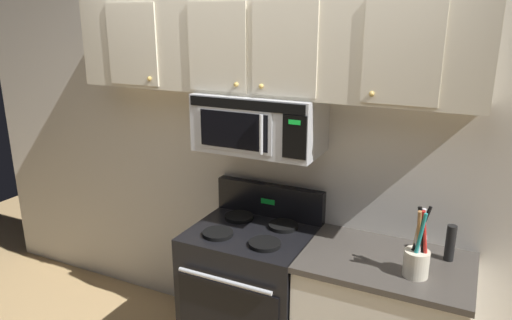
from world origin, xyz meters
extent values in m
cube|color=silver|center=(0.00, 0.79, 1.35)|extent=(5.20, 0.10, 2.70)
cube|color=black|center=(0.00, 0.42, 0.45)|extent=(0.76, 0.64, 0.90)
cylinder|color=#B7BABF|center=(0.00, 0.06, 0.74)|extent=(0.61, 0.03, 0.03)
cube|color=black|center=(0.00, 0.70, 1.01)|extent=(0.76, 0.07, 0.22)
cube|color=#19D83F|center=(0.00, 0.67, 1.01)|extent=(0.10, 0.00, 0.04)
cylinder|color=black|center=(-0.16, 0.28, 0.91)|extent=(0.19, 0.19, 0.02)
cylinder|color=black|center=(0.16, 0.28, 0.91)|extent=(0.19, 0.19, 0.02)
cylinder|color=black|center=(-0.16, 0.56, 0.91)|extent=(0.19, 0.19, 0.02)
cylinder|color=black|center=(0.16, 0.56, 0.91)|extent=(0.19, 0.19, 0.02)
cube|color=#B7BABF|center=(0.00, 0.54, 1.57)|extent=(0.76, 0.39, 0.35)
cube|color=black|center=(0.00, 0.35, 1.72)|extent=(0.73, 0.01, 0.06)
cube|color=#B7BABF|center=(-0.07, 0.35, 1.56)|extent=(0.49, 0.01, 0.25)
cube|color=black|center=(-0.08, 0.34, 1.56)|extent=(0.44, 0.01, 0.22)
cube|color=black|center=(0.30, 0.35, 1.56)|extent=(0.14, 0.01, 0.25)
cube|color=#19D83F|center=(0.30, 0.34, 1.65)|extent=(0.07, 0.00, 0.03)
cylinder|color=#B7BABF|center=(0.11, 0.32, 1.56)|extent=(0.02, 0.02, 0.23)
cube|color=beige|center=(0.00, 0.57, 2.02)|extent=(2.50, 0.33, 0.55)
cube|color=beige|center=(-0.83, 0.40, 2.02)|extent=(0.38, 0.01, 0.51)
sphere|color=tan|center=(-0.70, 0.39, 1.82)|extent=(0.03, 0.03, 0.03)
cube|color=beige|center=(-0.21, 0.40, 2.02)|extent=(0.38, 0.01, 0.51)
sphere|color=tan|center=(-0.08, 0.39, 1.82)|extent=(0.03, 0.03, 0.03)
cube|color=beige|center=(0.21, 0.40, 2.02)|extent=(0.38, 0.01, 0.51)
sphere|color=tan|center=(0.08, 0.39, 1.82)|extent=(0.03, 0.03, 0.03)
cube|color=beige|center=(0.83, 0.40, 2.02)|extent=(0.38, 0.01, 0.51)
sphere|color=tan|center=(0.70, 0.39, 1.82)|extent=(0.03, 0.03, 0.03)
cube|color=#423D38|center=(0.84, 0.43, 0.88)|extent=(0.93, 0.65, 0.03)
cylinder|color=beige|center=(1.01, 0.32, 0.97)|extent=(0.13, 0.13, 0.14)
cylinder|color=black|center=(1.02, 0.33, 1.13)|extent=(0.07, 0.05, 0.30)
cylinder|color=silver|center=(1.01, 0.32, 1.11)|extent=(0.02, 0.07, 0.26)
cylinder|color=teal|center=(1.01, 0.29, 1.12)|extent=(0.05, 0.04, 0.29)
cylinder|color=#BCBCC1|center=(1.00, 0.32, 1.13)|extent=(0.06, 0.05, 0.31)
cylinder|color=olive|center=(1.01, 0.30, 1.13)|extent=(0.03, 0.09, 0.31)
cylinder|color=red|center=(1.04, 0.31, 1.13)|extent=(0.05, 0.05, 0.30)
cylinder|color=black|center=(1.01, 0.33, 1.13)|extent=(0.09, 0.05, 0.31)
cylinder|color=tan|center=(0.99, 0.33, 1.10)|extent=(0.03, 0.04, 0.25)
cylinder|color=white|center=(1.00, 0.63, 0.94)|extent=(0.04, 0.04, 0.08)
cylinder|color=#B7BABF|center=(1.00, 0.63, 0.98)|extent=(0.04, 0.04, 0.02)
cylinder|color=black|center=(1.15, 0.57, 1.00)|extent=(0.05, 0.05, 0.21)
camera|label=1|loc=(1.23, -2.02, 2.20)|focal=33.41mm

